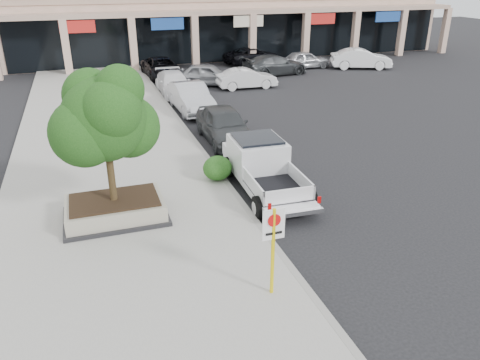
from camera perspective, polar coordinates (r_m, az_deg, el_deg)
The scene contains 19 objects.
ground at distance 15.04m, azimuth 8.24°, elevation -5.47°, with size 120.00×120.00×0.00m, color black.
sidewalk at distance 19.03m, azimuth -15.19°, elevation 0.70°, with size 8.00×52.00×0.15m, color gray.
curb at distance 19.58m, azimuth -3.65°, elevation 2.19°, with size 0.20×52.00×0.15m, color gray.
strip_mall at distance 47.74m, azimuth -1.48°, elevation 20.91°, with size 40.55×12.43×9.50m.
planter at distance 15.35m, azimuth -14.96°, elevation -3.43°, with size 3.20×2.20×0.68m.
planter_tree at distance 14.43m, azimuth -15.72°, elevation 7.33°, with size 2.90×2.55×4.00m.
no_parking_sign at distance 10.99m, azimuth 4.07°, elevation -7.33°, with size 0.55×0.09×2.30m.
hedge at distance 17.54m, azimuth -2.77°, elevation 1.46°, with size 1.10×0.99×0.94m, color #183F12.
pickup_truck at distance 16.76m, azimuth 3.19°, elevation 1.32°, with size 2.07×5.60×1.76m, color silver, non-canonical shape.
curb_car_a at distance 22.01m, azimuth -1.94°, elevation 6.77°, with size 1.93×4.79×1.63m, color #313436.
curb_car_b at distance 27.15m, azimuth -6.01°, elevation 9.97°, with size 1.70×4.88×1.61m, color #AEB0B6.
curb_car_c at distance 31.40m, azimuth -8.07°, elevation 11.58°, with size 1.96×4.82×1.40m, color silver.
curb_car_d at distance 36.65m, azimuth -9.48°, elevation 13.33°, with size 2.45×5.32×1.48m, color black.
lot_car_a at distance 33.69m, azimuth -3.95°, elevation 12.71°, with size 1.80×4.47×1.52m, color gray.
lot_car_b at distance 32.76m, azimuth 0.82°, elevation 12.29°, with size 1.43×4.11×1.35m, color silver.
lot_car_c at distance 37.28m, azimuth 4.25°, elevation 13.80°, with size 2.14×5.26×1.53m, color #2C2E30.
lot_car_d at distance 41.95m, azimuth 1.47°, elevation 14.92°, with size 2.33×5.06×1.41m, color black.
lot_car_e at distance 40.29m, azimuth 7.93°, elevation 14.33°, with size 1.67×4.16×1.42m, color #A1A3A9.
lot_car_f at distance 41.01m, azimuth 14.53°, elevation 14.12°, with size 1.70×4.87×1.61m, color white.
Camera 1 is at (-6.18, -11.58, 7.34)m, focal length 35.00 mm.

